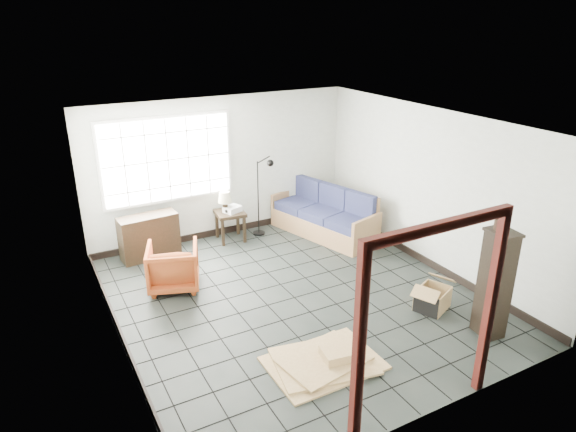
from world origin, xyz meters
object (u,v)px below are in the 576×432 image
side_table (230,217)px  tall_shelf (495,283)px  futon_sofa (326,217)px  armchair (173,264)px

side_table → tall_shelf: size_ratio=0.38×
futon_sofa → tall_shelf: (0.10, -3.81, 0.41)m
futon_sofa → tall_shelf: bearing=-104.2°
futon_sofa → armchair: bearing=175.6°
futon_sofa → armchair: size_ratio=2.90×
futon_sofa → tall_shelf: tall_shelf is taller
armchair → side_table: armchair is taller
futon_sofa → side_table: 1.81m
futon_sofa → armchair: (-3.16, -0.63, 0.05)m
armchair → futon_sofa: bearing=-149.4°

